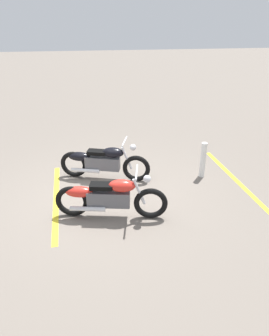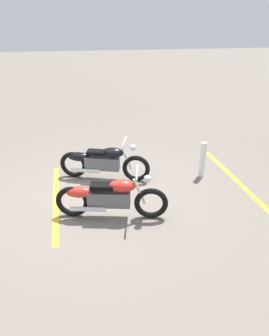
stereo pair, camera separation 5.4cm
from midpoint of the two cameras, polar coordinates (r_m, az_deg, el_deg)
ground_plane at (r=7.14m, az=-6.65°, el=-5.12°), size 60.00×60.00×0.00m
motorcycle_bright_foreground at (r=6.21m, az=-4.98°, el=-5.24°), size 2.21×0.69×1.04m
motorcycle_dark_foreground at (r=7.66m, az=-6.13°, el=1.14°), size 2.17×0.82×1.04m
bollard_post at (r=7.93m, az=12.01°, el=1.47°), size 0.14×0.14×0.90m
parking_stripe_near at (r=7.18m, az=-14.21°, el=-5.60°), size 0.31×3.20×0.01m
parking_stripe_mid at (r=8.24m, az=17.24°, el=-1.66°), size 0.31×3.20×0.01m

